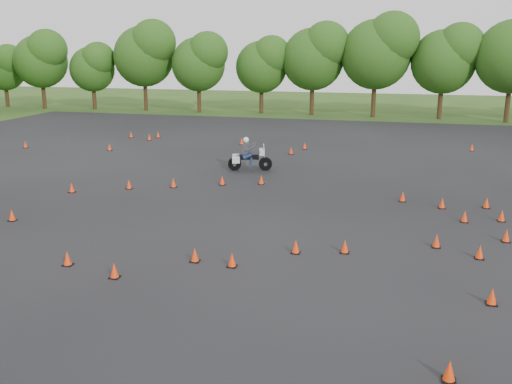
# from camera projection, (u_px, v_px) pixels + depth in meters

# --- Properties ---
(ground) EXTENTS (140.00, 140.00, 0.00)m
(ground) POSITION_uv_depth(u_px,v_px,m) (227.00, 255.00, 19.35)
(ground) COLOR #2D5119
(ground) RESTS_ON ground
(asphalt_pad) EXTENTS (62.00, 62.00, 0.00)m
(asphalt_pad) POSITION_uv_depth(u_px,v_px,m) (267.00, 207.00, 24.98)
(asphalt_pad) COLOR black
(asphalt_pad) RESTS_ON ground
(treeline) EXTENTS (86.89, 32.27, 10.64)m
(treeline) POSITION_uv_depth(u_px,v_px,m) (379.00, 72.00, 50.31)
(treeline) COLOR #274E16
(treeline) RESTS_ON ground
(traffic_cones) EXTENTS (36.60, 32.92, 0.45)m
(traffic_cones) POSITION_uv_depth(u_px,v_px,m) (263.00, 206.00, 24.30)
(traffic_cones) COLOR #FC3A0A
(traffic_cones) RESTS_ON asphalt_pad
(rider_grey) EXTENTS (2.61, 1.38, 1.93)m
(rider_grey) POSITION_uv_depth(u_px,v_px,m) (250.00, 154.00, 32.19)
(rider_grey) COLOR #37383D
(rider_grey) RESTS_ON ground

